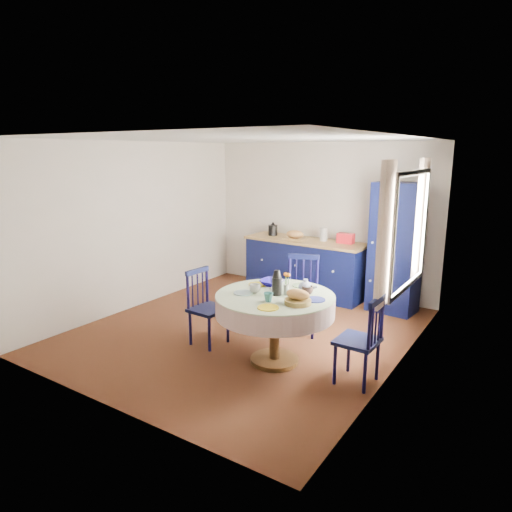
{
  "coord_description": "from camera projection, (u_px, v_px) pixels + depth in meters",
  "views": [
    {
      "loc": [
        3.25,
        -4.74,
        2.35
      ],
      "look_at": [
        0.03,
        0.2,
        0.99
      ],
      "focal_mm": 32.0,
      "sensor_mm": 36.0,
      "label": 1
    }
  ],
  "objects": [
    {
      "name": "floor",
      "position": [
        246.0,
        330.0,
        6.13
      ],
      "size": [
        4.5,
        4.5,
        0.0
      ],
      "primitive_type": "plane",
      "color": "black",
      "rests_on": "ground"
    },
    {
      "name": "ceiling",
      "position": [
        245.0,
        139.0,
        5.57
      ],
      "size": [
        4.5,
        4.5,
        0.0
      ],
      "primitive_type": "plane",
      "rotation": [
        3.14,
        0.0,
        0.0
      ],
      "color": "white",
      "rests_on": "wall_back"
    },
    {
      "name": "wall_back",
      "position": [
        321.0,
        218.0,
        7.69
      ],
      "size": [
        4.0,
        0.02,
        2.5
      ],
      "primitive_type": "cube",
      "color": "white",
      "rests_on": "floor"
    },
    {
      "name": "wall_left",
      "position": [
        137.0,
        226.0,
        6.91
      ],
      "size": [
        0.02,
        4.5,
        2.5
      ],
      "primitive_type": "cube",
      "color": "white",
      "rests_on": "floor"
    },
    {
      "name": "wall_right",
      "position": [
        403.0,
        259.0,
        4.78
      ],
      "size": [
        0.02,
        4.5,
        2.5
      ],
      "primitive_type": "cube",
      "color": "white",
      "rests_on": "floor"
    },
    {
      "name": "window",
      "position": [
        408.0,
        228.0,
        4.99
      ],
      "size": [
        0.1,
        1.74,
        1.45
      ],
      "color": "white",
      "rests_on": "wall_right"
    },
    {
      "name": "kitchen_counter",
      "position": [
        305.0,
        266.0,
        7.63
      ],
      "size": [
        2.1,
        0.73,
        1.16
      ],
      "rotation": [
        0.0,
        0.0,
        -0.04
      ],
      "color": "black",
      "rests_on": "floor"
    },
    {
      "name": "pantry_cabinet",
      "position": [
        396.0,
        248.0,
        6.68
      ],
      "size": [
        0.71,
        0.54,
        1.92
      ],
      "rotation": [
        0.0,
        0.0,
        -0.09
      ],
      "color": "black",
      "rests_on": "floor"
    },
    {
      "name": "dining_table",
      "position": [
        276.0,
        306.0,
        5.06
      ],
      "size": [
        1.32,
        1.32,
        1.08
      ],
      "color": "brown",
      "rests_on": "floor"
    },
    {
      "name": "chair_left",
      "position": [
        206.0,
        307.0,
        5.64
      ],
      "size": [
        0.43,
        0.45,
        0.94
      ],
      "rotation": [
        0.0,
        0.0,
        1.5
      ],
      "color": "black",
      "rests_on": "floor"
    },
    {
      "name": "chair_far",
      "position": [
        301.0,
        294.0,
        5.99
      ],
      "size": [
        0.57,
        0.56,
        1.02
      ],
      "rotation": [
        0.0,
        0.0,
        0.33
      ],
      "color": "black",
      "rests_on": "floor"
    },
    {
      "name": "chair_right",
      "position": [
        361.0,
        339.0,
        4.64
      ],
      "size": [
        0.42,
        0.44,
        0.95
      ],
      "rotation": [
        0.0,
        0.0,
        -1.6
      ],
      "color": "black",
      "rests_on": "floor"
    },
    {
      "name": "mug_a",
      "position": [
        255.0,
        288.0,
        5.1
      ],
      "size": [
        0.13,
        0.13,
        0.1
      ],
      "primitive_type": "imported",
      "color": "silver",
      "rests_on": "dining_table"
    },
    {
      "name": "mug_b",
      "position": [
        268.0,
        297.0,
        4.8
      ],
      "size": [
        0.1,
        0.1,
        0.1
      ],
      "primitive_type": "imported",
      "color": "#2D676B",
      "rests_on": "dining_table"
    },
    {
      "name": "mug_c",
      "position": [
        307.0,
        290.0,
        5.03
      ],
      "size": [
        0.12,
        0.12,
        0.1
      ],
      "primitive_type": "imported",
      "color": "black",
      "rests_on": "dining_table"
    },
    {
      "name": "mug_d",
      "position": [
        280.0,
        283.0,
        5.36
      ],
      "size": [
        0.09,
        0.09,
        0.08
      ],
      "primitive_type": "imported",
      "color": "silver",
      "rests_on": "dining_table"
    },
    {
      "name": "cobalt_bowl",
      "position": [
        272.0,
        283.0,
        5.39
      ],
      "size": [
        0.27,
        0.27,
        0.07
      ],
      "primitive_type": "imported",
      "color": "#110A6A",
      "rests_on": "dining_table"
    }
  ]
}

